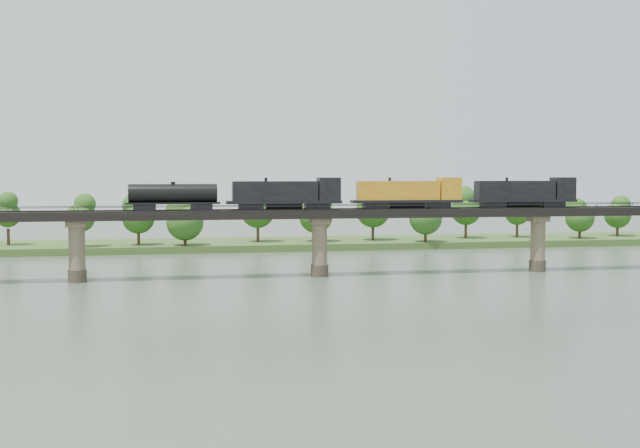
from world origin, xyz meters
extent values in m
plane|color=#3D4B3B|center=(0.00, 0.00, 0.00)|extent=(400.00, 400.00, 0.00)
cube|color=#314F1F|center=(0.00, 85.00, 0.80)|extent=(300.00, 24.00, 1.60)
cylinder|color=#473A2D|center=(-40.00, 30.00, 1.00)|extent=(3.00, 3.00, 2.00)
cylinder|color=#7D6A51|center=(-40.00, 30.00, 5.50)|extent=(2.60, 2.60, 9.00)
cube|color=#7D6A51|center=(-40.00, 30.00, 9.50)|extent=(3.20, 3.20, 1.00)
cylinder|color=#473A2D|center=(0.00, 30.00, 1.00)|extent=(3.00, 3.00, 2.00)
cylinder|color=#7D6A51|center=(0.00, 30.00, 5.50)|extent=(2.60, 2.60, 9.00)
cube|color=#7D6A51|center=(0.00, 30.00, 9.50)|extent=(3.20, 3.20, 1.00)
cylinder|color=#473A2D|center=(40.00, 30.00, 1.00)|extent=(3.00, 3.00, 2.00)
cylinder|color=#7D6A51|center=(40.00, 30.00, 5.50)|extent=(2.60, 2.60, 9.00)
cube|color=#7D6A51|center=(40.00, 30.00, 9.50)|extent=(3.20, 3.20, 1.00)
cube|color=black|center=(0.00, 30.00, 10.75)|extent=(220.00, 5.00, 1.50)
cube|color=black|center=(0.00, 29.25, 11.58)|extent=(220.00, 0.12, 0.16)
cube|color=black|center=(0.00, 30.75, 11.58)|extent=(220.00, 0.12, 0.16)
cube|color=black|center=(0.00, 27.60, 12.20)|extent=(220.00, 0.10, 0.10)
cube|color=black|center=(0.00, 32.40, 12.20)|extent=(220.00, 0.10, 0.10)
cube|color=black|center=(0.00, 27.60, 11.85)|extent=(0.08, 0.08, 0.70)
cube|color=black|center=(0.00, 32.40, 11.85)|extent=(0.08, 0.08, 0.70)
cylinder|color=#382619|center=(-60.94, 84.18, 3.46)|extent=(0.70, 0.70, 3.71)
sphere|color=#1F4A15|center=(-60.94, 84.18, 8.41)|extent=(5.67, 5.67, 5.67)
sphere|color=#1F4A15|center=(-60.94, 84.18, 11.50)|extent=(4.25, 4.25, 4.25)
cylinder|color=#382619|center=(-44.43, 76.31, 3.35)|extent=(0.70, 0.70, 3.51)
sphere|color=#1F4A15|center=(-44.43, 76.31, 8.03)|extent=(6.31, 6.31, 6.31)
sphere|color=#1F4A15|center=(-44.43, 76.31, 10.96)|extent=(4.73, 4.73, 4.73)
cylinder|color=#382619|center=(-32.24, 78.84, 3.27)|extent=(0.70, 0.70, 3.34)
sphere|color=#1F4A15|center=(-32.24, 78.84, 7.73)|extent=(7.18, 7.18, 7.18)
sphere|color=#1F4A15|center=(-32.24, 78.84, 10.52)|extent=(5.39, 5.39, 5.39)
cylinder|color=#382619|center=(-22.01, 76.15, 3.01)|extent=(0.70, 0.70, 2.83)
sphere|color=#1F4A15|center=(-22.01, 76.15, 6.78)|extent=(8.26, 8.26, 8.26)
sphere|color=#1F4A15|center=(-22.01, 76.15, 9.14)|extent=(6.19, 6.19, 6.19)
cylinder|color=#382619|center=(-5.04, 82.68, 3.58)|extent=(0.70, 0.70, 3.96)
sphere|color=#1F4A15|center=(-5.04, 82.68, 8.87)|extent=(8.07, 8.07, 8.07)
sphere|color=#1F4A15|center=(-5.04, 82.68, 12.17)|extent=(6.05, 6.05, 6.05)
cylinder|color=#382619|center=(8.52, 81.14, 3.23)|extent=(0.70, 0.70, 3.27)
sphere|color=#1F4A15|center=(8.52, 81.14, 7.59)|extent=(8.03, 8.03, 8.03)
sphere|color=#1F4A15|center=(8.52, 81.14, 10.31)|extent=(6.02, 6.02, 6.02)
cylinder|color=#382619|center=(22.65, 82.31, 3.56)|extent=(0.70, 0.70, 3.92)
sphere|color=#1F4A15|center=(22.65, 82.31, 8.79)|extent=(8.29, 8.29, 8.29)
sphere|color=#1F4A15|center=(22.65, 82.31, 12.05)|extent=(6.21, 6.21, 6.21)
cylinder|color=#382619|center=(33.59, 75.35, 3.11)|extent=(0.70, 0.70, 3.02)
sphere|color=#1F4A15|center=(33.59, 75.35, 7.15)|extent=(7.74, 7.74, 7.74)
sphere|color=#1F4A15|center=(33.59, 75.35, 9.67)|extent=(5.80, 5.80, 5.80)
cylinder|color=#382619|center=(46.81, 84.03, 3.50)|extent=(0.70, 0.70, 3.80)
sphere|color=#1F4A15|center=(46.81, 84.03, 8.56)|extent=(7.47, 7.47, 7.47)
sphere|color=#1F4A15|center=(46.81, 84.03, 11.73)|extent=(5.60, 5.60, 5.60)
cylinder|color=#382619|center=(60.48, 84.26, 3.29)|extent=(0.70, 0.70, 3.38)
sphere|color=#1F4A15|center=(60.48, 84.26, 7.80)|extent=(6.23, 6.23, 6.23)
sphere|color=#1F4A15|center=(60.48, 84.26, 10.62)|extent=(4.67, 4.67, 4.67)
cylinder|color=#382619|center=(74.35, 78.39, 2.99)|extent=(0.70, 0.70, 2.77)
sphere|color=#1F4A15|center=(74.35, 78.39, 6.68)|extent=(7.04, 7.04, 7.04)
sphere|color=#1F4A15|center=(74.35, 78.39, 8.99)|extent=(5.28, 5.28, 5.28)
cylinder|color=#382619|center=(87.62, 83.57, 3.07)|extent=(0.70, 0.70, 2.94)
sphere|color=#1F4A15|center=(87.62, 83.57, 7.00)|extent=(6.73, 6.73, 6.73)
sphere|color=#1F4A15|center=(87.62, 83.57, 9.45)|extent=(5.05, 5.05, 5.05)
cube|color=black|center=(42.61, 30.00, 12.06)|extent=(4.10, 2.46, 1.13)
cube|color=black|center=(31.33, 30.00, 12.06)|extent=(4.10, 2.46, 1.13)
cube|color=black|center=(36.97, 30.00, 12.78)|extent=(19.48, 3.08, 0.51)
cube|color=black|center=(35.43, 30.00, 14.68)|extent=(14.35, 2.77, 3.28)
cube|color=black|center=(44.66, 30.00, 14.99)|extent=(3.69, 3.08, 3.90)
cylinder|color=black|center=(36.97, 30.00, 12.22)|extent=(6.15, 1.44, 1.44)
cube|color=black|center=(21.07, 30.00, 12.06)|extent=(4.10, 2.46, 1.13)
cube|color=black|center=(9.79, 30.00, 12.06)|extent=(4.10, 2.46, 1.13)
cube|color=black|center=(15.43, 30.00, 12.78)|extent=(19.48, 3.08, 0.51)
cube|color=orange|center=(13.90, 30.00, 14.68)|extent=(14.35, 2.77, 3.28)
cube|color=orange|center=(23.12, 30.00, 14.99)|extent=(3.69, 3.08, 3.90)
cylinder|color=black|center=(15.43, 30.00, 12.22)|extent=(6.15, 1.44, 1.44)
cube|color=black|center=(-0.46, 30.00, 12.06)|extent=(4.10, 2.46, 1.13)
cube|color=black|center=(-11.74, 30.00, 12.06)|extent=(4.10, 2.46, 1.13)
cube|color=black|center=(-6.10, 30.00, 12.78)|extent=(19.48, 3.08, 0.51)
cube|color=black|center=(-7.64, 30.00, 14.68)|extent=(14.35, 2.77, 3.28)
cube|color=black|center=(1.59, 30.00, 14.99)|extent=(3.69, 3.08, 3.90)
cylinder|color=black|center=(-6.10, 30.00, 12.22)|extent=(6.15, 1.44, 1.44)
cube|color=black|center=(-19.94, 30.00, 12.06)|extent=(3.59, 2.26, 1.13)
cube|color=black|center=(-29.17, 30.00, 12.06)|extent=(3.59, 2.26, 1.13)
cube|color=black|center=(-24.55, 30.00, 12.73)|extent=(15.38, 2.46, 0.31)
cylinder|color=black|center=(-24.55, 30.00, 14.37)|extent=(14.35, 3.08, 3.08)
cylinder|color=black|center=(-24.55, 30.00, 16.01)|extent=(0.72, 0.72, 0.51)
camera|label=1|loc=(-24.63, -104.23, 17.61)|focal=45.00mm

